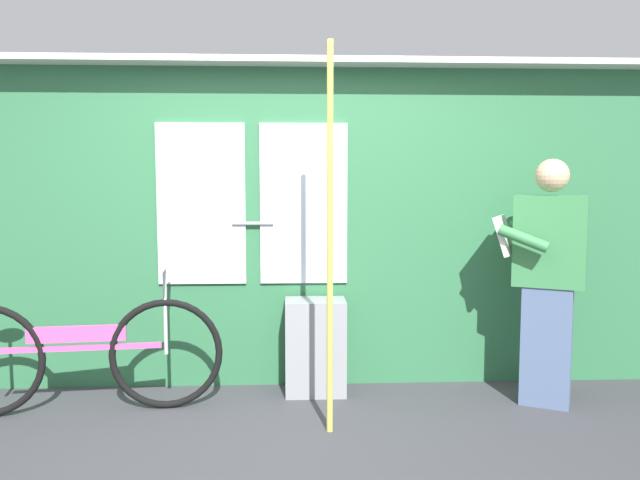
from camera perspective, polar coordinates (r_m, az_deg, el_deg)
The scene contains 6 objects.
ground_plane at distance 3.48m, azimuth -3.67°, elevation -19.38°, with size 6.45×3.99×0.04m, color #38383D.
train_door_wall at distance 4.36m, azimuth -3.56°, elevation 1.93°, with size 5.45×0.28×2.25m.
bicycle_near_door at distance 4.20m, azimuth -21.38°, elevation -9.64°, with size 1.77×0.44×0.91m.
passenger_reading_newspaper at distance 4.23m, azimuth 19.99°, elevation -3.19°, with size 0.61×0.55×1.58m.
trash_bin_by_wall at distance 4.29m, azimuth -0.42°, elevation -9.69°, with size 0.40×0.28×0.64m, color gray.
handrail_pole at distance 3.50m, azimuth 0.92°, elevation -0.09°, with size 0.04×0.04×2.21m, color #C6C14C.
Camera 1 is at (0.07, -3.16, 1.44)m, focal length 35.08 mm.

